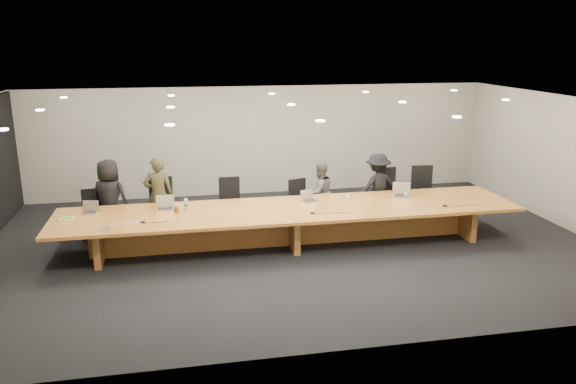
% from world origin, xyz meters
% --- Properties ---
extents(ground, '(12.00, 12.00, 0.00)m').
position_xyz_m(ground, '(0.00, 0.00, 0.00)').
color(ground, black).
rests_on(ground, ground).
extents(back_wall, '(12.00, 0.02, 2.80)m').
position_xyz_m(back_wall, '(0.00, 4.00, 1.40)').
color(back_wall, beige).
rests_on(back_wall, ground).
extents(conference_table, '(9.00, 1.80, 0.75)m').
position_xyz_m(conference_table, '(0.00, 0.00, 0.52)').
color(conference_table, '#9C5E22').
rests_on(conference_table, ground).
extents(chair_far_left, '(0.58, 0.58, 1.00)m').
position_xyz_m(chair_far_left, '(-3.87, 1.20, 0.50)').
color(chair_far_left, black).
rests_on(chair_far_left, ground).
extents(chair_left, '(0.62, 0.62, 1.18)m').
position_xyz_m(chair_left, '(-2.51, 1.24, 0.59)').
color(chair_left, black).
rests_on(chair_left, ground).
extents(chair_mid_left, '(0.56, 0.56, 1.08)m').
position_xyz_m(chair_mid_left, '(-1.06, 1.34, 0.54)').
color(chair_mid_left, black).
rests_on(chair_mid_left, ground).
extents(chair_mid_right, '(0.64, 0.64, 1.00)m').
position_xyz_m(chair_mid_right, '(0.49, 1.26, 0.50)').
color(chair_mid_right, black).
rests_on(chair_mid_right, ground).
extents(chair_right, '(0.68, 0.68, 1.17)m').
position_xyz_m(chair_right, '(2.52, 1.19, 0.59)').
color(chair_right, black).
rests_on(chair_right, ground).
extents(chair_far_right, '(0.64, 0.64, 1.17)m').
position_xyz_m(chair_far_right, '(3.37, 1.24, 0.58)').
color(chair_far_right, black).
rests_on(chair_far_right, ground).
extents(person_a, '(0.93, 0.77, 1.63)m').
position_xyz_m(person_a, '(-3.53, 1.16, 0.82)').
color(person_a, black).
rests_on(person_a, ground).
extents(person_b, '(0.60, 0.40, 1.64)m').
position_xyz_m(person_b, '(-2.56, 1.22, 0.82)').
color(person_b, '#35331D').
rests_on(person_b, ground).
extents(person_c, '(0.82, 0.73, 1.38)m').
position_xyz_m(person_c, '(0.90, 1.25, 0.69)').
color(person_c, '#535355').
rests_on(person_c, ground).
extents(person_d, '(1.08, 0.76, 1.53)m').
position_xyz_m(person_d, '(2.20, 1.16, 0.76)').
color(person_d, black).
rests_on(person_d, ground).
extents(laptop_a, '(0.34, 0.27, 0.23)m').
position_xyz_m(laptop_a, '(-3.82, 0.41, 0.87)').
color(laptop_a, tan).
rests_on(laptop_a, conference_table).
extents(laptop_b, '(0.35, 0.25, 0.27)m').
position_xyz_m(laptop_b, '(-2.41, 0.39, 0.89)').
color(laptop_b, '#C0B292').
rests_on(laptop_b, conference_table).
extents(laptop_d, '(0.36, 0.31, 0.24)m').
position_xyz_m(laptop_d, '(0.48, 0.41, 0.87)').
color(laptop_d, '#BAAA8E').
rests_on(laptop_d, conference_table).
extents(laptop_e, '(0.44, 0.38, 0.29)m').
position_xyz_m(laptop_e, '(2.45, 0.39, 0.89)').
color(laptop_e, tan).
rests_on(laptop_e, conference_table).
extents(water_bottle, '(0.09, 0.09, 0.24)m').
position_xyz_m(water_bottle, '(-2.01, 0.22, 0.87)').
color(water_bottle, silver).
rests_on(water_bottle, conference_table).
extents(amber_mug, '(0.11, 0.11, 0.11)m').
position_xyz_m(amber_mug, '(-2.20, 0.17, 0.80)').
color(amber_mug, brown).
rests_on(amber_mug, conference_table).
extents(paper_cup_near, '(0.10, 0.10, 0.10)m').
position_xyz_m(paper_cup_near, '(1.28, 0.37, 0.80)').
color(paper_cup_near, silver).
rests_on(paper_cup_near, conference_table).
extents(paper_cup_far, '(0.08, 0.08, 0.09)m').
position_xyz_m(paper_cup_far, '(2.52, 0.31, 0.79)').
color(paper_cup_far, white).
rests_on(paper_cup_far, conference_table).
extents(notepad, '(0.28, 0.24, 0.02)m').
position_xyz_m(notepad, '(-4.18, 0.12, 0.76)').
color(notepad, silver).
rests_on(notepad, conference_table).
extents(lime_gadget, '(0.18, 0.12, 0.03)m').
position_xyz_m(lime_gadget, '(-4.17, 0.11, 0.78)').
color(lime_gadget, green).
rests_on(lime_gadget, notepad).
extents(av_box, '(0.18, 0.14, 0.03)m').
position_xyz_m(av_box, '(-3.42, -0.63, 0.76)').
color(av_box, '#BCBCC1').
rests_on(av_box, conference_table).
extents(mic_left, '(0.11, 0.11, 0.03)m').
position_xyz_m(mic_left, '(-2.80, -0.34, 0.76)').
color(mic_left, black).
rests_on(mic_left, conference_table).
extents(mic_center, '(0.15, 0.15, 0.03)m').
position_xyz_m(mic_center, '(0.33, -0.41, 0.76)').
color(mic_center, black).
rests_on(mic_center, conference_table).
extents(mic_right, '(0.15, 0.15, 0.03)m').
position_xyz_m(mic_right, '(3.02, -0.45, 0.77)').
color(mic_right, black).
rests_on(mic_right, conference_table).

